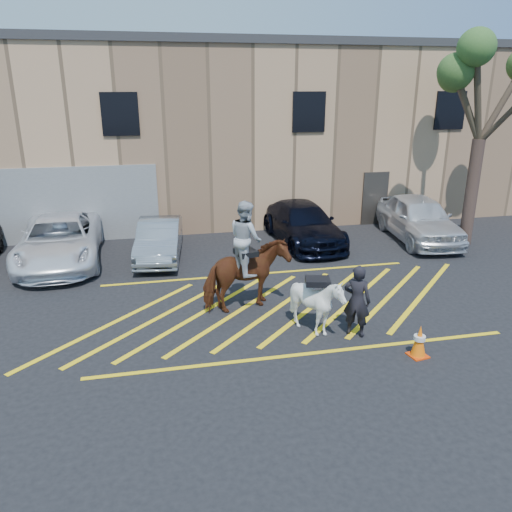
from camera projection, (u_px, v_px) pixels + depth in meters
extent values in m
plane|color=black|center=(276.00, 302.00, 13.51)|extent=(90.00, 90.00, 0.00)
imported|color=white|center=(60.00, 241.00, 16.32)|extent=(2.73, 5.53, 1.51)
imported|color=gray|center=(159.00, 239.00, 16.80)|extent=(1.80, 4.07, 1.30)
imported|color=black|center=(303.00, 224.00, 18.47)|extent=(2.30, 5.06, 1.44)
imported|color=silver|center=(419.00, 218.00, 18.74)|extent=(2.52, 5.09, 1.67)
imported|color=black|center=(357.00, 301.00, 11.49)|extent=(0.76, 0.71, 1.73)
cube|color=tan|center=(214.00, 132.00, 23.47)|extent=(32.00, 10.00, 7.00)
cube|color=#2D2D30|center=(212.00, 48.00, 22.28)|extent=(32.20, 10.20, 0.30)
cube|color=black|center=(120.00, 114.00, 17.66)|extent=(1.30, 0.08, 1.50)
cube|color=black|center=(309.00, 112.00, 19.04)|extent=(1.30, 0.08, 1.50)
cube|color=black|center=(450.00, 110.00, 20.23)|extent=(1.30, 0.08, 1.50)
cube|color=#38332D|center=(375.00, 198.00, 20.77)|extent=(1.10, 0.08, 2.20)
cube|color=yellow|center=(116.00, 322.00, 12.39)|extent=(4.20, 4.20, 0.01)
cube|color=yellow|center=(158.00, 318.00, 12.60)|extent=(4.20, 4.20, 0.01)
cube|color=yellow|center=(200.00, 314.00, 12.81)|extent=(4.20, 4.20, 0.01)
cube|color=yellow|center=(240.00, 310.00, 13.02)|extent=(4.20, 4.20, 0.01)
cube|color=yellow|center=(279.00, 307.00, 13.23)|extent=(4.20, 4.20, 0.01)
cube|color=yellow|center=(317.00, 303.00, 13.43)|extent=(4.20, 4.20, 0.01)
cube|color=yellow|center=(353.00, 300.00, 13.64)|extent=(4.20, 4.20, 0.01)
cube|color=yellow|center=(389.00, 297.00, 13.85)|extent=(4.20, 4.20, 0.01)
cube|color=yellow|center=(423.00, 294.00, 14.06)|extent=(4.20, 4.20, 0.01)
cube|color=yellow|center=(259.00, 274.00, 15.54)|extent=(9.50, 0.12, 0.01)
cube|color=yellow|center=(308.00, 354.00, 10.91)|extent=(9.50, 0.12, 0.01)
imported|color=#593115|center=(246.00, 276.00, 12.81)|extent=(2.39, 1.57, 1.85)
imported|color=#A9ADB4|center=(246.00, 238.00, 12.47)|extent=(0.94, 1.08, 1.89)
cube|color=black|center=(246.00, 252.00, 12.60)|extent=(0.60, 0.67, 0.14)
imported|color=white|center=(317.00, 304.00, 11.62)|extent=(1.47, 1.58, 1.47)
cube|color=black|center=(318.00, 281.00, 11.43)|extent=(0.65, 0.58, 0.14)
cube|color=red|center=(418.00, 355.00, 10.83)|extent=(0.44, 0.44, 0.03)
cone|color=orange|center=(419.00, 340.00, 10.71)|extent=(0.32, 0.32, 0.70)
cylinder|color=silver|center=(420.00, 338.00, 10.69)|extent=(0.25, 0.25, 0.10)
cylinder|color=#4C362E|center=(471.00, 193.00, 17.92)|extent=(0.44, 0.44, 3.80)
cylinder|color=#46352B|center=(502.00, 104.00, 17.20)|extent=(1.76, 0.51, 2.68)
cylinder|color=#4A392D|center=(466.00, 108.00, 17.75)|extent=(0.33, 1.88, 2.34)
cylinder|color=#493F2C|center=(468.00, 108.00, 16.84)|extent=(1.40, 0.20, 2.39)
cylinder|color=#4B3D2D|center=(505.00, 117.00, 16.44)|extent=(0.78, 1.62, 1.96)
cylinder|color=#4C3F2E|center=(478.00, 97.00, 16.50)|extent=(1.16, 0.77, 3.11)
sphere|color=#456D2F|center=(455.00, 75.00, 18.18)|extent=(1.20, 1.20, 1.20)
sphere|color=#3F6129|center=(456.00, 72.00, 16.35)|extent=(1.20, 1.20, 1.20)
sphere|color=#3D672C|center=(477.00, 47.00, 15.66)|extent=(1.20, 1.20, 1.20)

